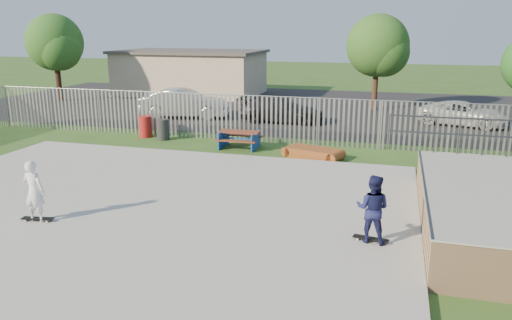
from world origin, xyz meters
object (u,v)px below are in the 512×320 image
(picnic_table, at_px, (239,139))
(skater_navy, at_px, (373,209))
(car_silver, at_px, (185,103))
(car_dark, at_px, (281,110))
(funbox, at_px, (313,153))
(tree_left, at_px, (55,43))
(tree_mid, at_px, (378,46))
(skater_white, at_px, (34,191))
(trash_bin_red, at_px, (145,127))
(car_white, at_px, (464,114))
(trash_bin_grey, at_px, (163,129))

(picnic_table, xyz_separation_m, skater_navy, (5.76, -8.38, 0.57))
(car_silver, xyz_separation_m, car_dark, (5.37, 0.19, -0.13))
(funbox, xyz_separation_m, skater_navy, (2.57, -7.56, 0.74))
(tree_left, relative_size, tree_mid, 1.02)
(car_silver, height_order, car_dark, car_silver)
(funbox, bearing_deg, skater_white, -104.69)
(funbox, relative_size, car_dark, 0.47)
(car_dark, bearing_deg, picnic_table, 174.00)
(picnic_table, distance_m, skater_navy, 10.19)
(trash_bin_red, relative_size, skater_navy, 0.61)
(car_white, bearing_deg, car_silver, 114.51)
(car_dark, distance_m, car_white, 9.21)
(trash_bin_red, bearing_deg, tree_left, 141.38)
(funbox, bearing_deg, car_white, 71.59)
(funbox, height_order, tree_left, tree_left)
(funbox, distance_m, tree_mid, 12.97)
(trash_bin_red, height_order, trash_bin_grey, trash_bin_red)
(car_white, bearing_deg, car_dark, 117.42)
(car_dark, distance_m, tree_mid, 7.73)
(trash_bin_grey, bearing_deg, skater_navy, -43.30)
(tree_left, xyz_separation_m, tree_mid, (20.65, 1.83, -0.07))
(trash_bin_red, xyz_separation_m, tree_mid, (9.58, 10.67, 3.30))
(car_silver, bearing_deg, skater_white, 177.26)
(car_silver, xyz_separation_m, skater_navy, (10.75, -14.24, 0.13))
(trash_bin_red, bearing_deg, funbox, -12.02)
(car_white, bearing_deg, trash_bin_grey, 135.74)
(funbox, height_order, car_silver, car_silver)
(trash_bin_red, distance_m, tree_left, 14.56)
(trash_bin_red, xyz_separation_m, trash_bin_grey, (1.01, -0.31, -0.02))
(trash_bin_red, xyz_separation_m, car_white, (14.18, 6.76, 0.14))
(car_dark, bearing_deg, trash_bin_red, 132.92)
(funbox, relative_size, skater_navy, 1.36)
(funbox, distance_m, tree_left, 22.03)
(picnic_table, relative_size, tree_left, 0.29)
(car_silver, distance_m, tree_left, 11.87)
(trash_bin_red, xyz_separation_m, skater_white, (2.41, -10.26, 0.45))
(car_white, distance_m, skater_white, 20.69)
(car_dark, bearing_deg, trash_bin_grey, 140.82)
(skater_navy, bearing_deg, car_white, -93.45)
(car_dark, bearing_deg, tree_left, 74.82)
(tree_mid, distance_m, skater_navy, 20.14)
(picnic_table, distance_m, trash_bin_red, 4.82)
(tree_left, distance_m, tree_mid, 20.73)
(trash_bin_red, height_order, car_dark, car_dark)
(funbox, distance_m, car_silver, 10.58)
(trash_bin_red, xyz_separation_m, car_silver, (-0.25, 4.99, 0.33))
(trash_bin_grey, bearing_deg, trash_bin_red, 162.88)
(tree_left, bearing_deg, skater_white, -54.79)
(tree_mid, bearing_deg, car_silver, -150.00)
(funbox, bearing_deg, car_dark, 130.41)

